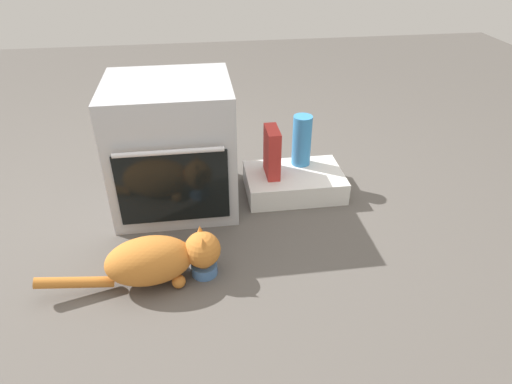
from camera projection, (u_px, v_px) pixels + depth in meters
name	position (u px, v px, depth m)	size (l,w,h in m)	color
ground	(189.00, 245.00, 2.21)	(8.00, 8.00, 0.00)	#56514C
oven	(173.00, 146.00, 2.36)	(0.64, 0.61, 0.70)	#B7BABF
pantry_cabinet	(294.00, 182.00, 2.60)	(0.56, 0.37, 0.13)	white
food_bowl	(204.00, 268.00, 2.03)	(0.12, 0.12, 0.08)	#4C7AB7
cat	(158.00, 259.00, 1.94)	(0.79, 0.25, 0.24)	#C6752D
cereal_box	(272.00, 152.00, 2.48)	(0.07, 0.18, 0.28)	#B72D28
water_bottle	(302.00, 140.00, 2.58)	(0.11, 0.11, 0.30)	#388CD1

